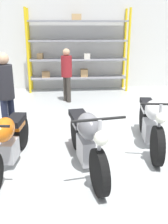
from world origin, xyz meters
name	(u,v)px	position (x,y,z in m)	size (l,w,h in m)	color
ground_plane	(86,157)	(0.00, 0.00, 0.00)	(30.00, 30.00, 0.00)	#B2B7B7
back_wall	(72,38)	(0.00, 5.34, 1.80)	(30.00, 0.08, 3.60)	silver
shelving_rack	(77,51)	(0.15, 4.98, 1.38)	(3.48, 0.63, 2.78)	yellow
motorcycle_orange	(7,141)	(-1.26, -0.23, 0.48)	(0.59, 2.01, 0.99)	black
motorcycle_grey	(86,139)	(-0.03, -0.33, 0.51)	(0.71, 2.03, 1.08)	black
motorcycle_white	(150,122)	(1.24, 0.35, 0.47)	(0.64, 2.01, 1.04)	black
person_browsing	(6,90)	(-1.48, 0.97, 1.01)	(0.44, 0.44, 1.72)	#1E2338
person_near_rack	(67,71)	(-0.25, 3.53, 0.93)	(0.44, 0.44, 1.59)	#38332D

